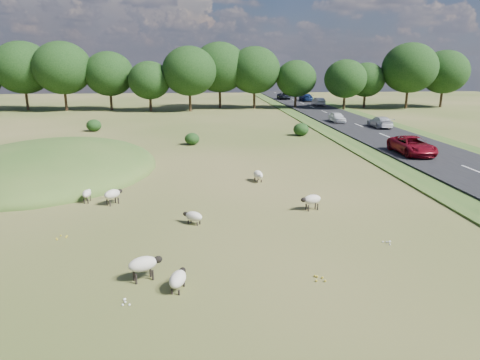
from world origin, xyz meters
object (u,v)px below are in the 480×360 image
object	(u,v)px
car_4	(412,145)
car_5	(284,96)
sheep_5	(144,264)
car_0	(318,102)
sheep_4	(193,216)
sheep_3	(178,279)
car_2	(306,97)
sheep_6	(258,175)
sheep_0	(113,194)
sheep_1	(87,194)
car_1	(337,117)
sheep_2	(312,199)
car_3	(380,122)

from	to	relation	value
car_4	car_5	bearing A→B (deg)	90.00
sheep_5	car_0	distance (m)	69.58
sheep_4	car_5	size ratio (longest dim) A/B	0.23
car_4	sheep_3	bearing A→B (deg)	-132.33
car_0	car_2	bearing A→B (deg)	-90.00
sheep_3	car_4	distance (m)	28.80
sheep_6	car_5	distance (m)	67.93
sheep_0	sheep_1	bearing A→B (deg)	110.59
sheep_3	sheep_4	size ratio (longest dim) A/B	1.13
car_4	car_0	bearing A→B (deg)	85.14
sheep_1	car_4	world-z (taller)	car_4
sheep_6	sheep_1	bearing A→B (deg)	-81.53
sheep_5	car_1	size ratio (longest dim) A/B	0.35
sheep_1	car_4	distance (m)	27.36
car_2	sheep_2	bearing A→B (deg)	76.56
sheep_6	car_3	world-z (taller)	car_3
sheep_2	sheep_5	world-z (taller)	sheep_5
sheep_0	sheep_2	size ratio (longest dim) A/B	0.93
sheep_5	car_4	xyz separation A→B (m)	(20.70, 20.43, 0.34)
sheep_2	sheep_6	bearing A→B (deg)	-86.71
sheep_0	sheep_1	world-z (taller)	sheep_0
sheep_0	car_5	size ratio (longest dim) A/B	0.24
sheep_0	sheep_3	size ratio (longest dim) A/B	0.93
sheep_3	car_1	world-z (taller)	car_1
car_3	car_5	bearing A→B (deg)	-85.01
sheep_4	car_5	world-z (taller)	car_5
sheep_0	sheep_2	world-z (taller)	sheep_0
sheep_2	sheep_3	xyz separation A→B (m)	(-7.03, -8.16, -0.17)
car_4	car_1	bearing A→B (deg)	90.00
sheep_3	car_1	distance (m)	46.77
car_3	car_5	world-z (taller)	car_5
sheep_3	car_4	xyz separation A→B (m)	(19.39, 21.29, 0.56)
sheep_0	sheep_2	xyz separation A→B (m)	(11.29, -2.04, -0.01)
sheep_3	car_3	size ratio (longest dim) A/B	0.28
sheep_1	sheep_0	bearing A→B (deg)	-107.02
sheep_1	sheep_5	bearing A→B (deg)	-152.51
sheep_5	car_4	size ratio (longest dim) A/B	0.25
sheep_1	sheep_3	world-z (taller)	sheep_1
sheep_3	sheep_4	world-z (taller)	sheep_3
sheep_0	car_1	bearing A→B (deg)	4.31
sheep_5	car_4	bearing A→B (deg)	20.04
sheep_3	car_4	world-z (taller)	car_4
sheep_0	car_3	xyz separation A→B (m)	(27.44, 27.08, 0.30)
sheep_0	car_0	distance (m)	62.15
car_3	car_5	distance (m)	43.65
sheep_4	car_1	distance (m)	40.64
sheep_4	car_5	xyz separation A→B (m)	(18.93, 74.17, 0.54)
sheep_3	sheep_0	bearing A→B (deg)	38.07
sheep_4	sheep_6	distance (m)	8.96
car_1	car_4	size ratio (longest dim) A/B	0.71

